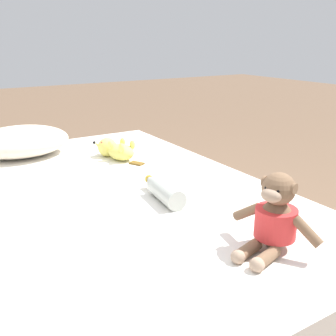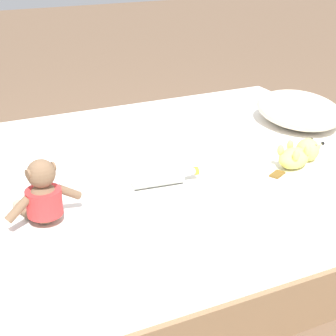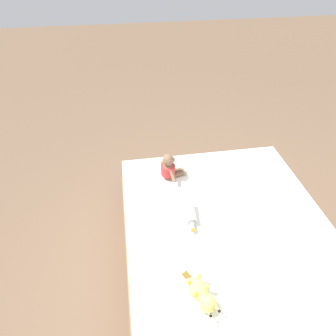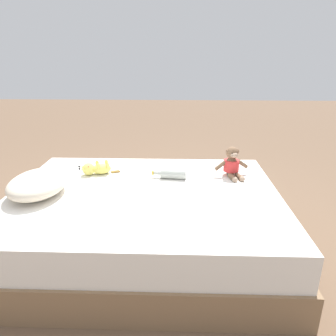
{
  "view_description": "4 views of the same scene",
  "coord_description": "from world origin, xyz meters",
  "px_view_note": "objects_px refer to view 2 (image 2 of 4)",
  "views": [
    {
      "loc": [
        -0.46,
        -1.39,
        1.06
      ],
      "look_at": [
        0.3,
        -0.15,
        0.58
      ],
      "focal_mm": 42.29,
      "sensor_mm": 36.0,
      "label": 1
    },
    {
      "loc": [
        1.95,
        -0.96,
        1.4
      ],
      "look_at": [
        0.27,
        -0.16,
        0.54
      ],
      "focal_mm": 56.89,
      "sensor_mm": 36.0,
      "label": 2
    },
    {
      "loc": [
        0.65,
        1.2,
        2.13
      ],
      "look_at": [
        0.35,
        -0.66,
        0.57
      ],
      "focal_mm": 31.05,
      "sensor_mm": 36.0,
      "label": 3
    },
    {
      "loc": [
        -2.05,
        -0.24,
        1.4
      ],
      "look_at": [
        0.32,
        -0.16,
        0.53
      ],
      "focal_mm": 34.04,
      "sensor_mm": 36.0,
      "label": 4
    }
  ],
  "objects_px": {
    "plush_monkey": "(42,196)",
    "plush_yellow_creature": "(300,154)",
    "pillow": "(299,110)",
    "glass_bottle": "(159,176)",
    "bed": "(175,200)"
  },
  "relations": [
    {
      "from": "plush_monkey",
      "to": "pillow",
      "type": "bearing_deg",
      "value": 106.5
    },
    {
      "from": "plush_monkey",
      "to": "glass_bottle",
      "type": "relative_size",
      "value": 1.04
    },
    {
      "from": "bed",
      "to": "plush_monkey",
      "type": "bearing_deg",
      "value": -62.71
    },
    {
      "from": "bed",
      "to": "plush_yellow_creature",
      "type": "relative_size",
      "value": 5.99
    },
    {
      "from": "plush_yellow_creature",
      "to": "glass_bottle",
      "type": "relative_size",
      "value": 1.2
    },
    {
      "from": "bed",
      "to": "pillow",
      "type": "height_order",
      "value": "pillow"
    },
    {
      "from": "plush_monkey",
      "to": "glass_bottle",
      "type": "xyz_separation_m",
      "value": [
        -0.08,
        0.47,
        -0.06
      ]
    },
    {
      "from": "plush_monkey",
      "to": "plush_yellow_creature",
      "type": "xyz_separation_m",
      "value": [
        -0.01,
        1.09,
        -0.05
      ]
    },
    {
      "from": "bed",
      "to": "plush_yellow_creature",
      "type": "height_order",
      "value": "plush_yellow_creature"
    },
    {
      "from": "pillow",
      "to": "plush_monkey",
      "type": "height_order",
      "value": "plush_monkey"
    },
    {
      "from": "plush_monkey",
      "to": "plush_yellow_creature",
      "type": "distance_m",
      "value": 1.09
    },
    {
      "from": "plush_yellow_creature",
      "to": "pillow",
      "type": "bearing_deg",
      "value": 143.02
    },
    {
      "from": "pillow",
      "to": "bed",
      "type": "bearing_deg",
      "value": -84.58
    },
    {
      "from": "plush_monkey",
      "to": "plush_yellow_creature",
      "type": "relative_size",
      "value": 0.87
    },
    {
      "from": "glass_bottle",
      "to": "plush_monkey",
      "type": "bearing_deg",
      "value": -79.85
    }
  ]
}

